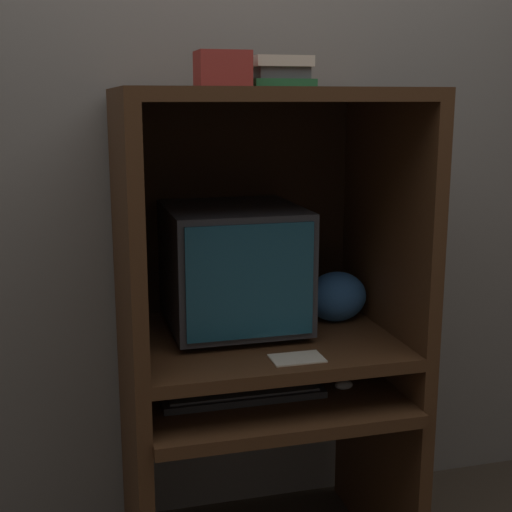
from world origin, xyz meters
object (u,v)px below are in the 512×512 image
Objects in this scene: crt_monitor at (233,266)px; keyboard at (243,394)px; snack_bag at (336,297)px; book_stack at (281,73)px; mouse at (344,385)px; storage_box at (222,70)px.

crt_monitor reaches higher than keyboard.
book_stack is (-0.18, 0.02, 0.68)m from snack_bag.
snack_bag reaches higher than mouse.
snack_bag is at bearing 76.94° from mouse.
book_stack is (-0.14, 0.21, 0.90)m from mouse.
book_stack is at bearing 6.11° from crt_monitor.
book_stack reaches higher than crt_monitor.
snack_bag is at bearing 4.41° from storage_box.
book_stack reaches higher than snack_bag.
book_stack is (0.17, 0.19, 0.90)m from keyboard.
book_stack is at bearing 123.42° from mouse.
crt_monitor is 2.94× the size of storage_box.
crt_monitor is 0.91× the size of keyboard.
storage_box is at bearing -134.33° from crt_monitor.
book_stack is 0.19m from storage_box.
mouse is at bearing -103.06° from snack_bag.
mouse is 0.29× the size of snack_bag.
mouse is at bearing -2.92° from keyboard.
snack_bag is at bearing -7.54° from book_stack.
book_stack is at bearing 49.30° from keyboard.
snack_bag is 1.33× the size of storage_box.
book_stack reaches higher than keyboard.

